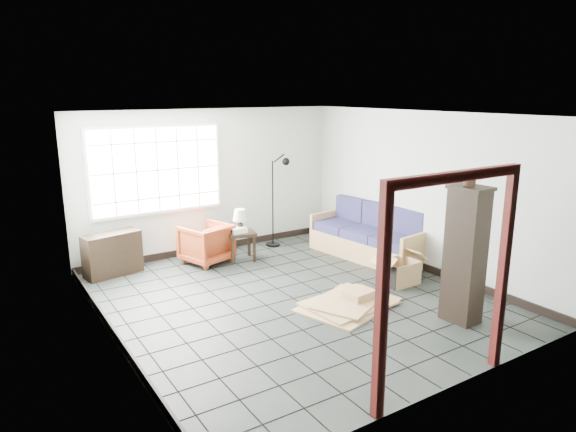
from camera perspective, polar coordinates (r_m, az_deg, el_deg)
ground at (r=7.46m, az=0.60°, el=-9.15°), size 5.50×5.50×0.00m
room_shell at (r=7.01m, az=0.50°, el=3.68°), size 5.02×5.52×2.61m
window_panel at (r=8.99m, az=-14.37°, el=4.98°), size 2.32×0.08×1.52m
doorway_trim at (r=5.08m, az=17.59°, el=-4.38°), size 1.80×0.08×2.20m
futon_sofa at (r=9.30m, az=9.08°, el=-2.40°), size 1.10×2.24×0.95m
armchair at (r=8.97m, az=-9.10°, el=-2.80°), size 0.90×0.87×0.75m
side_table at (r=9.01m, az=-5.25°, el=-2.27°), size 0.57×0.57×0.52m
table_lamp at (r=8.93m, az=-5.34°, el=-0.00°), size 0.26×0.26×0.39m
projector at (r=8.90m, az=-5.53°, el=-1.57°), size 0.27×0.20×0.09m
floor_lamp at (r=9.74m, az=-0.99°, el=2.10°), size 0.51×0.32×1.75m
console_shelf at (r=8.74m, az=-18.92°, el=-4.02°), size 0.95×0.52×0.70m
tall_shelf at (r=6.85m, az=19.08°, el=-4.02°), size 0.39×0.50×1.77m
pot at (r=6.62m, az=19.52°, el=3.61°), size 0.17×0.17×0.11m
open_box at (r=8.15m, az=12.21°, el=-6.11°), size 0.88×0.45×0.50m
cardboard_pile at (r=7.27m, az=6.87°, el=-9.47°), size 1.56×1.30×0.20m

